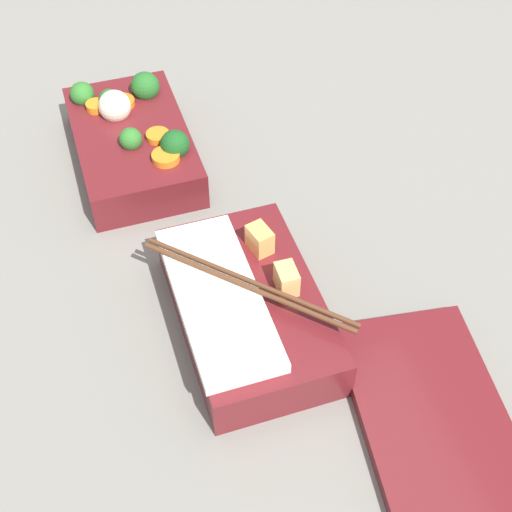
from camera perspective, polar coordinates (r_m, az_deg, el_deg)
ground_plane at (r=0.79m, az=-5.58°, el=1.51°), size 3.00×3.00×0.00m
bento_tray_vegetable at (r=0.88m, az=-9.87°, el=9.09°), size 0.22×0.13×0.08m
bento_tray_rice at (r=0.69m, az=-0.83°, el=-4.05°), size 0.22×0.16×0.07m
bento_lid at (r=0.67m, az=13.84°, el=-12.15°), size 0.23×0.16×0.01m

